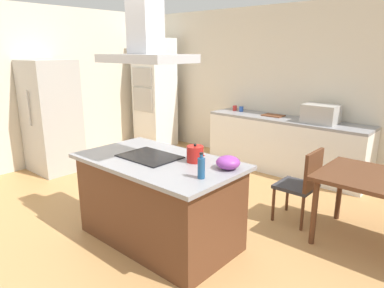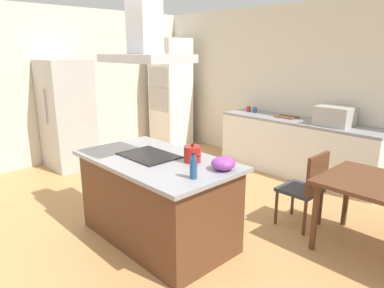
{
  "view_description": "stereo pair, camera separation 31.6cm",
  "coord_description": "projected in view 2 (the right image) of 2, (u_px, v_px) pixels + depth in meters",
  "views": [
    {
      "loc": [
        2.47,
        -2.29,
        1.97
      ],
      "look_at": [
        0.11,
        0.4,
        1.0
      ],
      "focal_mm": 32.59,
      "sensor_mm": 36.0,
      "label": 1
    },
    {
      "loc": [
        2.7,
        -2.07,
        1.97
      ],
      "look_at": [
        0.11,
        0.4,
        1.0
      ],
      "focal_mm": 32.59,
      "sensor_mm": 36.0,
      "label": 2
    }
  ],
  "objects": [
    {
      "name": "range_hood",
      "position": [
        145.0,
        35.0,
        3.32
      ],
      "size": [
        0.9,
        0.55,
        0.78
      ],
      "color": "#ADADB2"
    },
    {
      "name": "cutting_board",
      "position": [
        286.0,
        117.0,
        5.7
      ],
      "size": [
        0.34,
        0.24,
        0.02
      ],
      "primitive_type": "cube",
      "color": "brown",
      "rests_on": "back_counter"
    },
    {
      "name": "cooktop",
      "position": [
        149.0,
        155.0,
        3.63
      ],
      "size": [
        0.6,
        0.44,
        0.01
      ],
      "primitive_type": "cube",
      "color": "black",
      "rests_on": "kitchen_island"
    },
    {
      "name": "kitchen_island",
      "position": [
        157.0,
        199.0,
        3.66
      ],
      "size": [
        1.72,
        0.99,
        0.9
      ],
      "color": "#59331E",
      "rests_on": "ground"
    },
    {
      "name": "wall_left",
      "position": [
        84.0,
        84.0,
        6.5
      ],
      "size": [
        0.1,
        8.8,
        2.7
      ],
      "primitive_type": "cube",
      "color": "beige",
      "rests_on": "ground"
    },
    {
      "name": "countertop_microwave",
      "position": [
        334.0,
        116.0,
        5.07
      ],
      "size": [
        0.5,
        0.38,
        0.28
      ],
      "primitive_type": "cube",
      "color": "#B2AFAA",
      "rests_on": "back_counter"
    },
    {
      "name": "olive_oil_bottle",
      "position": [
        193.0,
        168.0,
        2.97
      ],
      "size": [
        0.06,
        0.06,
        0.23
      ],
      "color": "navy",
      "rests_on": "kitchen_island"
    },
    {
      "name": "back_counter",
      "position": [
        297.0,
        148.0,
        5.61
      ],
      "size": [
        2.64,
        0.62,
        0.9
      ],
      "color": "white",
      "rests_on": "ground"
    },
    {
      "name": "chair_at_left_end",
      "position": [
        307.0,
        185.0,
        3.89
      ],
      "size": [
        0.42,
        0.42,
        0.89
      ],
      "color": "#333338",
      "rests_on": "ground"
    },
    {
      "name": "mixing_bowl",
      "position": [
        223.0,
        163.0,
        3.2
      ],
      "size": [
        0.23,
        0.23,
        0.12
      ],
      "primitive_type": "ellipsoid",
      "color": "purple",
      "rests_on": "kitchen_island"
    },
    {
      "name": "wall_back",
      "position": [
        316.0,
        90.0,
        5.59
      ],
      "size": [
        7.2,
        0.1,
        2.7
      ],
      "primitive_type": "cube",
      "color": "beige",
      "rests_on": "ground"
    },
    {
      "name": "coffee_mug_red",
      "position": [
        248.0,
        109.0,
        6.27
      ],
      "size": [
        0.08,
        0.08,
        0.09
      ],
      "primitive_type": "cylinder",
      "color": "red",
      "rests_on": "back_counter"
    },
    {
      "name": "refrigerator",
      "position": [
        67.0,
        115.0,
        5.9
      ],
      "size": [
        0.8,
        0.73,
        1.82
      ],
      "color": "#B2AFAA",
      "rests_on": "ground"
    },
    {
      "name": "coffee_mug_blue",
      "position": [
        255.0,
        110.0,
        6.16
      ],
      "size": [
        0.08,
        0.08,
        0.09
      ],
      "primitive_type": "cylinder",
      "color": "#2D56B2",
      "rests_on": "back_counter"
    },
    {
      "name": "wall_oven_stack",
      "position": [
        171.0,
        93.0,
        7.28
      ],
      "size": [
        0.7,
        0.66,
        2.2
      ],
      "color": "white",
      "rests_on": "ground"
    },
    {
      "name": "tea_kettle",
      "position": [
        192.0,
        154.0,
        3.42
      ],
      "size": [
        0.22,
        0.17,
        0.19
      ],
      "color": "#B21E19",
      "rests_on": "kitchen_island"
    },
    {
      "name": "ground",
      "position": [
        244.0,
        198.0,
        4.78
      ],
      "size": [
        16.0,
        16.0,
        0.0
      ],
      "primitive_type": "plane",
      "color": "tan"
    }
  ]
}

